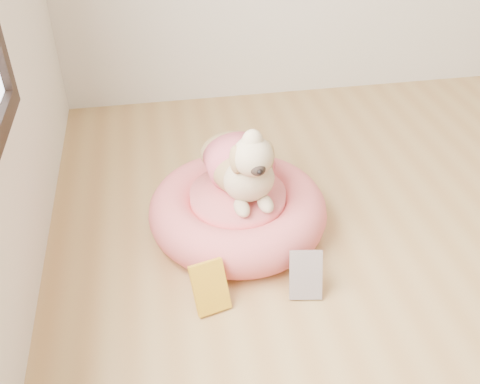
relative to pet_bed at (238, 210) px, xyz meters
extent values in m
cylinder|color=#F35F67|center=(0.00, 0.00, -0.03)|extent=(0.52, 0.52, 0.11)
torus|color=#F35F67|center=(0.00, 0.00, 0.00)|extent=(0.72, 0.72, 0.19)
cylinder|color=#F35F67|center=(0.00, 0.00, 0.05)|extent=(0.38, 0.38, 0.10)
cube|color=#F9FF1A|center=(-0.17, -0.40, 0.00)|extent=(0.14, 0.13, 0.17)
cube|color=white|center=(0.17, -0.40, -0.01)|extent=(0.13, 0.11, 0.17)
camera|label=1|loc=(-0.30, -1.68, 1.34)|focal=40.00mm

